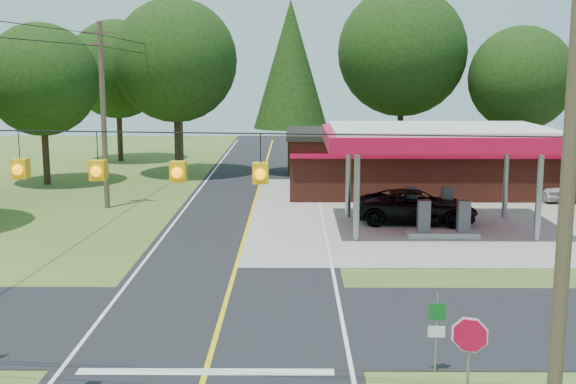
{
  "coord_description": "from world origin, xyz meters",
  "views": [
    {
      "loc": [
        2.22,
        -20.73,
        7.62
      ],
      "look_at": [
        2.0,
        7.0,
        2.8
      ],
      "focal_mm": 45.0,
      "sensor_mm": 36.0,
      "label": 1
    }
  ],
  "objects_px": {
    "suv_car": "(417,207)",
    "octagonal_stop_sign": "(469,344)",
    "gas_canopy": "(438,139)",
    "sedan_car": "(546,186)"
  },
  "relations": [
    {
      "from": "suv_car",
      "to": "octagonal_stop_sign",
      "type": "distance_m",
      "value": 20.37
    },
    {
      "from": "gas_canopy",
      "to": "suv_car",
      "type": "bearing_deg",
      "value": 120.53
    },
    {
      "from": "octagonal_stop_sign",
      "to": "suv_car",
      "type": "bearing_deg",
      "value": 83.55
    },
    {
      "from": "gas_canopy",
      "to": "octagonal_stop_sign",
      "type": "height_order",
      "value": "gas_canopy"
    },
    {
      "from": "suv_car",
      "to": "sedan_car",
      "type": "height_order",
      "value": "suv_car"
    },
    {
      "from": "gas_canopy",
      "to": "sedan_car",
      "type": "bearing_deg",
      "value": 45.0
    },
    {
      "from": "gas_canopy",
      "to": "suv_car",
      "type": "xyz_separation_m",
      "value": [
        -0.71,
        1.21,
        -3.45
      ]
    },
    {
      "from": "sedan_car",
      "to": "gas_canopy",
      "type": "bearing_deg",
      "value": -140.8
    },
    {
      "from": "sedan_car",
      "to": "suv_car",
      "type": "bearing_deg",
      "value": -147.87
    },
    {
      "from": "gas_canopy",
      "to": "sedan_car",
      "type": "distance_m",
      "value": 11.85
    }
  ]
}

